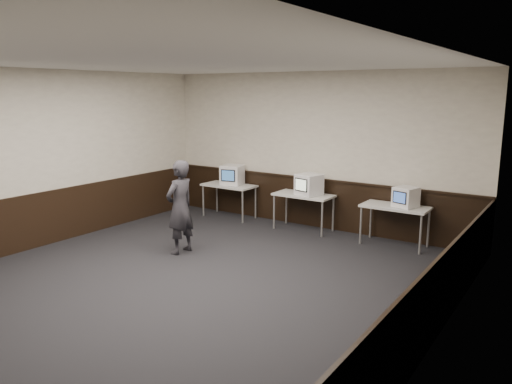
{
  "coord_description": "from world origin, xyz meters",
  "views": [
    {
      "loc": [
        4.74,
        -5.17,
        2.8
      ],
      "look_at": [
        0.18,
        1.6,
        1.15
      ],
      "focal_mm": 35.0,
      "sensor_mm": 36.0,
      "label": 1
    }
  ],
  "objects_px": {
    "desk_left": "(229,188)",
    "emac_right": "(406,197)",
    "emac_center": "(309,185)",
    "person": "(180,207)",
    "desk_center": "(304,198)",
    "emac_left": "(232,175)",
    "desk_right": "(395,210)"
  },
  "relations": [
    {
      "from": "desk_center",
      "to": "emac_right",
      "type": "xyz_separation_m",
      "value": [
        2.08,
        0.01,
        0.25
      ]
    },
    {
      "from": "desk_left",
      "to": "emac_right",
      "type": "relative_size",
      "value": 2.54
    },
    {
      "from": "desk_center",
      "to": "emac_right",
      "type": "bearing_deg",
      "value": 0.34
    },
    {
      "from": "person",
      "to": "emac_center",
      "type": "bearing_deg",
      "value": 155.6
    },
    {
      "from": "desk_center",
      "to": "emac_left",
      "type": "relative_size",
      "value": 2.17
    },
    {
      "from": "desk_right",
      "to": "emac_left",
      "type": "xyz_separation_m",
      "value": [
        -3.73,
        0.04,
        0.29
      ]
    },
    {
      "from": "emac_left",
      "to": "person",
      "type": "height_order",
      "value": "person"
    },
    {
      "from": "desk_left",
      "to": "desk_center",
      "type": "bearing_deg",
      "value": 0.0
    },
    {
      "from": "desk_right",
      "to": "emac_right",
      "type": "relative_size",
      "value": 2.54
    },
    {
      "from": "emac_center",
      "to": "person",
      "type": "height_order",
      "value": "person"
    },
    {
      "from": "desk_center",
      "to": "emac_right",
      "type": "relative_size",
      "value": 2.54
    },
    {
      "from": "emac_left",
      "to": "emac_right",
      "type": "height_order",
      "value": "emac_left"
    },
    {
      "from": "desk_right",
      "to": "person",
      "type": "distance_m",
      "value": 3.89
    },
    {
      "from": "desk_left",
      "to": "emac_center",
      "type": "xyz_separation_m",
      "value": [
        2.03,
        -0.03,
        0.29
      ]
    },
    {
      "from": "desk_center",
      "to": "emac_center",
      "type": "bearing_deg",
      "value": -12.24
    },
    {
      "from": "desk_left",
      "to": "emac_center",
      "type": "height_order",
      "value": "emac_center"
    },
    {
      "from": "emac_center",
      "to": "person",
      "type": "distance_m",
      "value": 2.76
    },
    {
      "from": "desk_center",
      "to": "emac_left",
      "type": "height_order",
      "value": "emac_left"
    },
    {
      "from": "desk_left",
      "to": "person",
      "type": "distance_m",
      "value": 2.64
    },
    {
      "from": "desk_left",
      "to": "emac_right",
      "type": "height_order",
      "value": "emac_right"
    },
    {
      "from": "emac_left",
      "to": "emac_center",
      "type": "relative_size",
      "value": 1.02
    },
    {
      "from": "desk_right",
      "to": "emac_center",
      "type": "bearing_deg",
      "value": -179.1
    },
    {
      "from": "person",
      "to": "emac_right",
      "type": "bearing_deg",
      "value": 130.17
    },
    {
      "from": "desk_left",
      "to": "emac_center",
      "type": "relative_size",
      "value": 2.2
    },
    {
      "from": "emac_left",
      "to": "desk_left",
      "type": "bearing_deg",
      "value": -165.57
    },
    {
      "from": "desk_center",
      "to": "emac_center",
      "type": "xyz_separation_m",
      "value": [
        0.13,
        -0.03,
        0.29
      ]
    },
    {
      "from": "emac_right",
      "to": "desk_center",
      "type": "bearing_deg",
      "value": -163.4
    },
    {
      "from": "desk_left",
      "to": "desk_center",
      "type": "relative_size",
      "value": 1.0
    },
    {
      "from": "person",
      "to": "desk_left",
      "type": "bearing_deg",
      "value": -160.26
    },
    {
      "from": "desk_center",
      "to": "emac_center",
      "type": "height_order",
      "value": "emac_center"
    },
    {
      "from": "desk_right",
      "to": "person",
      "type": "height_order",
      "value": "person"
    },
    {
      "from": "emac_right",
      "to": "emac_center",
      "type": "bearing_deg",
      "value": -162.56
    }
  ]
}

